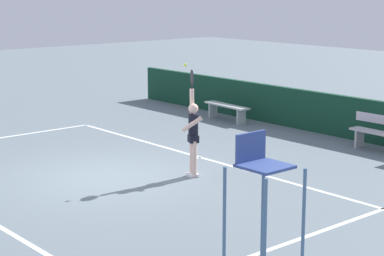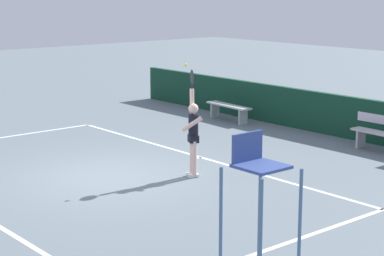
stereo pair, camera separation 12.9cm
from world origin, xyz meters
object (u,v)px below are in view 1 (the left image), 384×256
(courtside_bench_far, at_px, (227,108))
(courtside_bench_near, at_px, (381,137))
(umpire_chair, at_px, (261,189))
(tennis_player, at_px, (193,133))
(tennis_ball, at_px, (185,65))

(courtside_bench_far, bearing_deg, courtside_bench_near, 1.27)
(umpire_chair, distance_m, courtside_bench_near, 8.79)
(courtside_bench_near, bearing_deg, tennis_player, -105.11)
(tennis_player, distance_m, courtside_bench_near, 5.25)
(courtside_bench_far, bearing_deg, umpire_chair, -41.24)
(courtside_bench_near, distance_m, courtside_bench_far, 5.49)
(tennis_player, height_order, tennis_ball, tennis_ball)
(umpire_chair, xyz_separation_m, courtside_bench_near, (-3.50, 8.00, -1.02))
(tennis_player, bearing_deg, tennis_ball, -167.06)
(tennis_player, bearing_deg, courtside_bench_near, 74.89)
(tennis_ball, bearing_deg, courtside_bench_near, 72.92)
(tennis_player, height_order, courtside_bench_near, tennis_player)
(tennis_ball, distance_m, courtside_bench_near, 5.70)
(tennis_player, height_order, umpire_chair, tennis_player)
(tennis_player, xyz_separation_m, courtside_bench_far, (-4.13, 4.92, -0.57))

